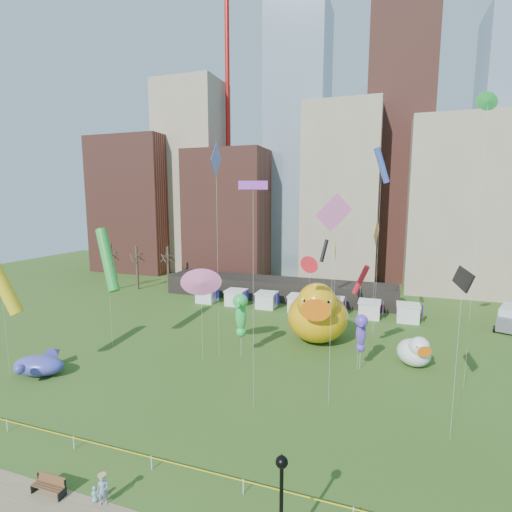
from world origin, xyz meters
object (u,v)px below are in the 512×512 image
at_px(whale_inflatable, 40,364).
at_px(box_truck, 511,318).
at_px(lamppost, 281,496).
at_px(big_duck, 318,314).
at_px(seahorse_purple, 361,330).
at_px(park_bench, 50,484).
at_px(toddler, 95,494).
at_px(small_duck, 415,351).
at_px(woman, 103,490).
at_px(seahorse_green, 241,312).

relative_size(whale_inflatable, box_truck, 0.92).
height_order(lamppost, box_truck, lamppost).
xyz_separation_m(big_duck, seahorse_purple, (5.21, -5.88, 0.59)).
bearing_deg(park_bench, toddler, 5.51).
height_order(small_duck, toddler, small_duck).
bearing_deg(whale_inflatable, seahorse_purple, 8.60).
relative_size(seahorse_purple, park_bench, 2.78).
bearing_deg(big_duck, whale_inflatable, -151.29).
distance_m(big_duck, box_truck, 25.98).
height_order(big_duck, box_truck, big_duck).
bearing_deg(box_truck, park_bench, -107.20).
relative_size(seahorse_purple, lamppost, 1.03).
height_order(whale_inflatable, lamppost, lamppost).
xyz_separation_m(small_duck, park_bench, (-20.31, -24.68, -0.96)).
distance_m(park_bench, woman, 3.44).
bearing_deg(seahorse_purple, lamppost, -96.97).
distance_m(small_duck, woman, 29.65).
distance_m(whale_inflatable, lamppost, 28.72).
xyz_separation_m(box_truck, toddler, (-29.72, -40.49, -0.92)).
height_order(seahorse_purple, woman, seahorse_purple).
height_order(big_duck, lamppost, big_duck).
relative_size(park_bench, woman, 1.17).
distance_m(lamppost, box_truck, 44.85).
distance_m(big_duck, park_bench, 29.85).
bearing_deg(seahorse_green, woman, -95.05).
distance_m(whale_inflatable, park_bench, 17.27).
height_order(small_duck, box_truck, small_duck).
bearing_deg(woman, seahorse_green, 61.59).
distance_m(small_duck, park_bench, 31.97).
bearing_deg(seahorse_purple, toddler, -121.66).
height_order(seahorse_purple, park_bench, seahorse_purple).
xyz_separation_m(park_bench, toddler, (2.83, 0.32, -0.08)).
bearing_deg(seahorse_green, small_duck, 5.16).
bearing_deg(big_duck, toddler, -111.79).
bearing_deg(box_truck, seahorse_green, -125.15).
relative_size(whale_inflatable, toddler, 6.81).
bearing_deg(big_duck, woman, -110.66).
relative_size(small_duck, seahorse_green, 0.70).
height_order(seahorse_green, box_truck, seahorse_green).
height_order(whale_inflatable, woman, whale_inflatable).
relative_size(big_duck, seahorse_purple, 1.81).
relative_size(park_bench, toddler, 2.18).
distance_m(seahorse_purple, park_bench, 27.06).
relative_size(seahorse_purple, toddler, 6.06).
xyz_separation_m(big_duck, box_truck, (22.50, 12.85, -1.99)).
bearing_deg(lamppost, seahorse_green, 115.80).
distance_m(park_bench, box_truck, 52.20).
distance_m(lamppost, toddler, 10.87).
bearing_deg(whale_inflatable, small_duck, 9.56).
bearing_deg(small_duck, toddler, -146.10).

